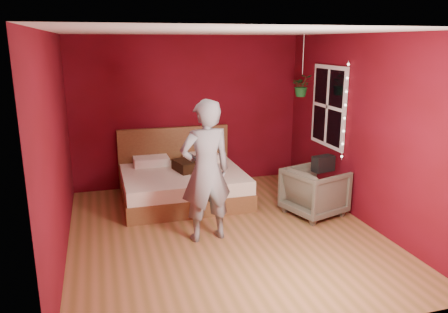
% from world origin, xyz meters
% --- Properties ---
extents(floor, '(4.50, 4.50, 0.00)m').
position_xyz_m(floor, '(0.00, 0.00, 0.00)').
color(floor, '#97603C').
rests_on(floor, ground).
extents(room_walls, '(4.04, 4.54, 2.62)m').
position_xyz_m(room_walls, '(0.00, 0.00, 1.68)').
color(room_walls, maroon).
rests_on(room_walls, ground).
extents(window, '(0.05, 0.97, 1.27)m').
position_xyz_m(window, '(1.97, 0.90, 1.50)').
color(window, white).
rests_on(window, room_walls).
extents(fairy_lights, '(0.04, 0.04, 1.45)m').
position_xyz_m(fairy_lights, '(1.94, 0.37, 1.50)').
color(fairy_lights, silver).
rests_on(fairy_lights, room_walls).
extents(bed, '(1.92, 1.63, 1.06)m').
position_xyz_m(bed, '(-0.28, 1.47, 0.27)').
color(bed, brown).
rests_on(bed, ground).
extents(person, '(0.71, 0.51, 1.82)m').
position_xyz_m(person, '(-0.27, -0.09, 0.91)').
color(person, gray).
rests_on(person, ground).
extents(armchair, '(0.96, 0.95, 0.70)m').
position_xyz_m(armchair, '(1.46, 0.27, 0.35)').
color(armchair, '#585445').
rests_on(armchair, ground).
extents(handbag, '(0.34, 0.22, 0.22)m').
position_xyz_m(handbag, '(1.50, 0.13, 0.82)').
color(handbag, black).
rests_on(handbag, armchair).
extents(throw_pillow, '(0.56, 0.56, 0.16)m').
position_xyz_m(throw_pillow, '(-0.15, 1.45, 0.56)').
color(throw_pillow, '#311F10').
rests_on(throw_pillow, bed).
extents(hanging_plant, '(0.38, 0.35, 0.96)m').
position_xyz_m(hanging_plant, '(1.62, 1.15, 1.81)').
color(hanging_plant, silver).
rests_on(hanging_plant, room_walls).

